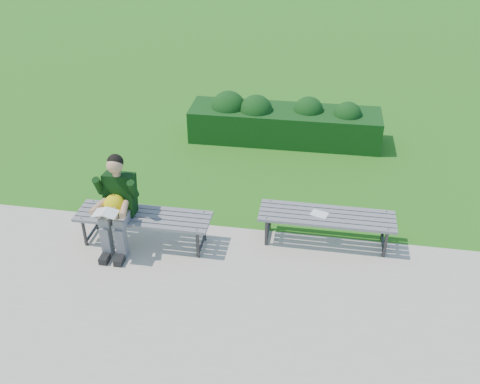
% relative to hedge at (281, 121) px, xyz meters
% --- Properties ---
extents(ground, '(80.00, 80.00, 0.00)m').
position_rel_hedge_xyz_m(ground, '(-0.39, -2.94, -0.38)').
color(ground, '#448028').
rests_on(ground, ground).
extents(walkway, '(30.00, 3.50, 0.02)m').
position_rel_hedge_xyz_m(walkway, '(-0.39, -4.69, -0.37)').
color(walkway, '#B3AF94').
rests_on(walkway, ground).
extents(hedge, '(3.49, 0.92, 0.89)m').
position_rel_hedge_xyz_m(hedge, '(0.00, 0.00, 0.00)').
color(hedge, '#143E18').
rests_on(hedge, ground).
extents(bench_left, '(1.80, 0.50, 0.46)m').
position_rel_hedge_xyz_m(bench_left, '(-1.49, -3.48, 0.03)').
color(bench_left, gray).
rests_on(bench_left, walkway).
extents(bench_right, '(1.80, 0.50, 0.46)m').
position_rel_hedge_xyz_m(bench_right, '(0.92, -3.07, 0.03)').
color(bench_right, gray).
rests_on(bench_right, walkway).
extents(seated_boy, '(0.56, 0.76, 1.31)m').
position_rel_hedge_xyz_m(seated_boy, '(-1.79, -3.58, 0.33)').
color(seated_boy, gray).
rests_on(seated_boy, walkway).
extents(paper_sheet, '(0.26, 0.22, 0.01)m').
position_rel_hedge_xyz_m(paper_sheet, '(0.82, -3.07, 0.09)').
color(paper_sheet, white).
rests_on(paper_sheet, bench_right).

